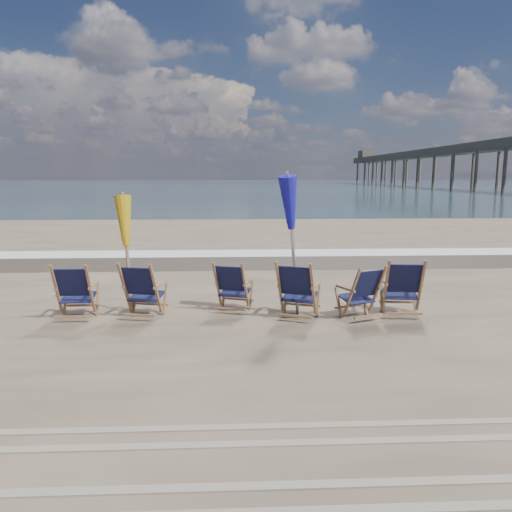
# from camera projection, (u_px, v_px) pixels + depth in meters

# --- Properties ---
(ocean) EXTENTS (400.00, 400.00, 0.00)m
(ocean) POSITION_uv_depth(u_px,v_px,m) (234.00, 184.00, 133.02)
(ocean) COLOR #334954
(ocean) RESTS_ON ground
(surf_foam) EXTENTS (200.00, 1.40, 0.01)m
(surf_foam) POSITION_uv_depth(u_px,v_px,m) (246.00, 253.00, 15.00)
(surf_foam) COLOR silver
(surf_foam) RESTS_ON ground
(wet_sand_strip) EXTENTS (200.00, 2.60, 0.00)m
(wet_sand_strip) POSITION_uv_depth(u_px,v_px,m) (248.00, 262.00, 13.52)
(wet_sand_strip) COLOR #42362A
(wet_sand_strip) RESTS_ON ground
(tire_tracks) EXTENTS (80.00, 1.30, 0.01)m
(tire_tracks) POSITION_uv_depth(u_px,v_px,m) (285.00, 463.00, 4.05)
(tire_tracks) COLOR gray
(tire_tracks) RESTS_ON ground
(beach_chair_0) EXTENTS (0.61, 0.69, 0.95)m
(beach_chair_0) POSITION_uv_depth(u_px,v_px,m) (90.00, 292.00, 7.97)
(beach_chair_0) COLOR #121536
(beach_chair_0) RESTS_ON ground
(beach_chair_1) EXTENTS (0.75, 0.81, 0.96)m
(beach_chair_1) POSITION_uv_depth(u_px,v_px,m) (156.00, 291.00, 7.99)
(beach_chair_1) COLOR #121536
(beach_chair_1) RESTS_ON ground
(beach_chair_2) EXTENTS (0.75, 0.79, 0.89)m
(beach_chair_2) POSITION_uv_depth(u_px,v_px,m) (245.00, 288.00, 8.38)
(beach_chair_2) COLOR #121536
(beach_chair_2) RESTS_ON ground
(beach_chair_3) EXTENTS (0.85, 0.90, 0.99)m
(beach_chair_3) POSITION_uv_depth(u_px,v_px,m) (313.00, 292.00, 7.89)
(beach_chair_3) COLOR #121536
(beach_chair_3) RESTS_ON ground
(beach_chair_4) EXTENTS (0.79, 0.83, 0.91)m
(beach_chair_4) POSITION_uv_depth(u_px,v_px,m) (378.00, 291.00, 8.09)
(beach_chair_4) COLOR #121536
(beach_chair_4) RESTS_ON ground
(beach_chair_5) EXTENTS (0.73, 0.80, 1.00)m
(beach_chair_5) POSITION_uv_depth(u_px,v_px,m) (421.00, 288.00, 8.11)
(beach_chair_5) COLOR #121536
(beach_chair_5) RESTS_ON ground
(umbrella_yellow) EXTENTS (0.30, 0.30, 1.98)m
(umbrella_yellow) POSITION_uv_depth(u_px,v_px,m) (126.00, 226.00, 8.36)
(umbrella_yellow) COLOR olive
(umbrella_yellow) RESTS_ON ground
(umbrella_blue) EXTENTS (0.30, 0.30, 2.32)m
(umbrella_blue) POSITION_uv_depth(u_px,v_px,m) (294.00, 209.00, 8.01)
(umbrella_blue) COLOR #A5A5AD
(umbrella_blue) RESTS_ON ground
(fishing_pier) EXTENTS (4.40, 140.00, 9.30)m
(fishing_pier) POSITION_uv_depth(u_px,v_px,m) (469.00, 161.00, 80.79)
(fishing_pier) COLOR brown
(fishing_pier) RESTS_ON ground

